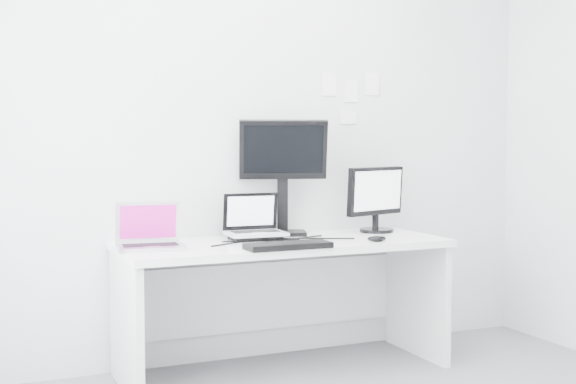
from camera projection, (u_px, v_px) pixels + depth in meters
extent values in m
plane|color=silver|center=(260.00, 128.00, 4.57)|extent=(3.60, 0.00, 3.60)
cube|color=white|center=(283.00, 306.00, 4.31)|extent=(1.80, 0.70, 0.73)
cube|color=silver|center=(150.00, 225.00, 3.95)|extent=(0.36, 0.29, 0.25)
cube|color=black|center=(238.00, 221.00, 4.46)|extent=(0.12, 0.12, 0.18)
cube|color=silver|center=(256.00, 216.00, 4.33)|extent=(0.33, 0.26, 0.26)
cube|color=black|center=(283.00, 176.00, 4.52)|extent=(0.54, 0.34, 0.69)
cube|color=black|center=(377.00, 198.00, 4.67)|extent=(0.48, 0.33, 0.41)
cube|color=black|center=(288.00, 246.00, 3.99)|extent=(0.44, 0.16, 0.03)
ellipsoid|color=black|center=(377.00, 239.00, 4.25)|extent=(0.12, 0.09, 0.03)
cube|color=white|center=(329.00, 84.00, 4.72)|extent=(0.10, 0.00, 0.14)
cube|color=white|center=(351.00, 91.00, 4.78)|extent=(0.09, 0.00, 0.13)
cube|color=white|center=(372.00, 84.00, 4.84)|extent=(0.10, 0.00, 0.14)
cube|color=white|center=(348.00, 117.00, 4.79)|extent=(0.11, 0.00, 0.08)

